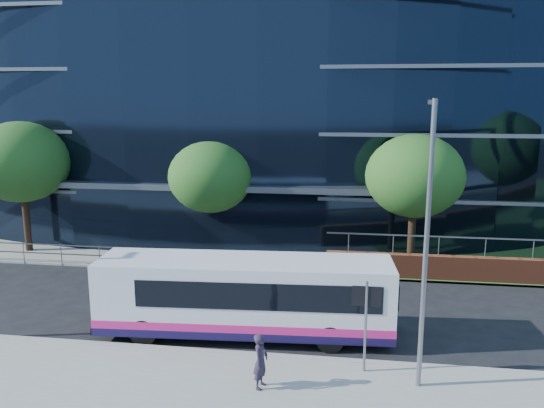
% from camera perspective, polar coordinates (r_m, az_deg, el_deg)
% --- Properties ---
extents(ground, '(200.00, 200.00, 0.00)m').
position_cam_1_polar(ground, '(18.69, -4.70, -14.56)').
color(ground, black).
rests_on(ground, ground).
extents(kerb, '(80.00, 0.25, 0.16)m').
position_cam_1_polar(kerb, '(17.79, -5.44, -15.72)').
color(kerb, gray).
rests_on(kerb, ground).
extents(yellow_line_outer, '(80.00, 0.08, 0.01)m').
position_cam_1_polar(yellow_line_outer, '(17.99, -5.28, -15.64)').
color(yellow_line_outer, gold).
rests_on(yellow_line_outer, ground).
extents(yellow_line_inner, '(80.00, 0.08, 0.01)m').
position_cam_1_polar(yellow_line_inner, '(18.12, -5.17, -15.43)').
color(yellow_line_inner, gold).
rests_on(yellow_line_inner, ground).
extents(far_forecourt, '(50.00, 8.00, 0.10)m').
position_cam_1_polar(far_forecourt, '(30.19, -11.25, -4.43)').
color(far_forecourt, gray).
rests_on(far_forecourt, ground).
extents(glass_office, '(44.00, 23.10, 16.00)m').
position_cam_1_polar(glass_office, '(38.03, -3.85, 11.12)').
color(glass_office, black).
rests_on(glass_office, ground).
extents(guard_railings, '(24.00, 0.05, 1.10)m').
position_cam_1_polar(guard_railings, '(27.20, -18.09, -4.86)').
color(guard_railings, slate).
rests_on(guard_railings, ground).
extents(street_sign, '(0.85, 0.09, 2.80)m').
position_cam_1_polar(street_sign, '(15.98, 10.10, -10.93)').
color(street_sign, slate).
rests_on(street_sign, pavement_near).
extents(tree_far_a, '(4.95, 4.95, 6.98)m').
position_cam_1_polar(tree_far_a, '(30.62, -25.37, 4.10)').
color(tree_far_a, black).
rests_on(tree_far_a, ground).
extents(tree_far_b, '(4.29, 4.29, 6.05)m').
position_cam_1_polar(tree_far_b, '(27.05, -6.62, 2.90)').
color(tree_far_b, black).
rests_on(tree_far_b, ground).
extents(tree_far_c, '(4.62, 4.62, 6.51)m').
position_cam_1_polar(tree_far_c, '(25.82, 15.10, 2.91)').
color(tree_far_c, black).
rests_on(tree_far_c, ground).
extents(streetlight_east, '(0.15, 0.77, 8.00)m').
position_cam_1_polar(streetlight_east, '(14.84, 16.29, -3.64)').
color(streetlight_east, slate).
rests_on(streetlight_east, pavement_near).
extents(city_bus, '(10.25, 2.92, 2.74)m').
position_cam_1_polar(city_bus, '(18.55, -2.68, -9.84)').
color(city_bus, silver).
rests_on(city_bus, ground).
extents(pedestrian, '(0.48, 0.64, 1.59)m').
position_cam_1_polar(pedestrian, '(15.43, -1.22, -16.53)').
color(pedestrian, '#282030').
rests_on(pedestrian, pavement_near).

